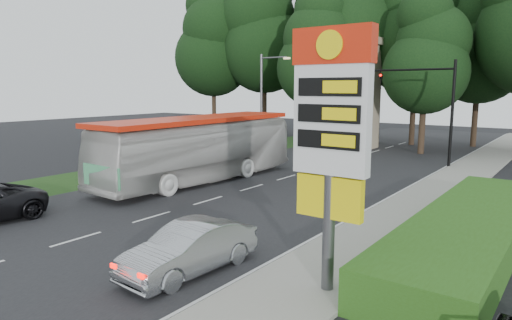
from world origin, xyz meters
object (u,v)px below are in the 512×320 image
Objects in this scene: traffic_signal_mast at (433,98)px; sedan_silver at (190,249)px; gas_station_pylon at (331,125)px; monument at (362,91)px; transit_bus at (199,150)px; streetlight_signs at (264,99)px.

sedan_silver is (-0.36, -23.18, -3.95)m from traffic_signal_mast.
sedan_silver is (-3.88, -1.17, -3.72)m from gas_station_pylon.
transit_bus is (-1.50, -19.36, -3.25)m from monument.
traffic_signal_mast is 0.72× the size of monument.
traffic_signal_mast is 16.45m from transit_bus.
monument reaches higher than streetlight_signs.
gas_station_pylon is 1.55× the size of sedan_silver.
streetlight_signs is at bearing 109.83° from transit_bus.
streetlight_signs is 12.17m from transit_bus.
gas_station_pylon is 0.86× the size of streetlight_signs.
monument reaches higher than transit_bus.
gas_station_pylon is at bearing -80.91° from traffic_signal_mast.
monument is at bearing 111.80° from gas_station_pylon.
transit_bus is at bearing -72.95° from streetlight_signs.
sedan_silver is (7.32, -29.18, -4.38)m from monument.
gas_station_pylon is 25.74m from streetlight_signs.
transit_bus is 3.02× the size of sedan_silver.
streetlight_signs reaches higher than transit_bus.
traffic_signal_mast reaches higher than transit_bus.
transit_bus is 13.24m from sedan_silver.
streetlight_signs is 9.44m from monument.
streetlight_signs is at bearing 128.96° from gas_station_pylon.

